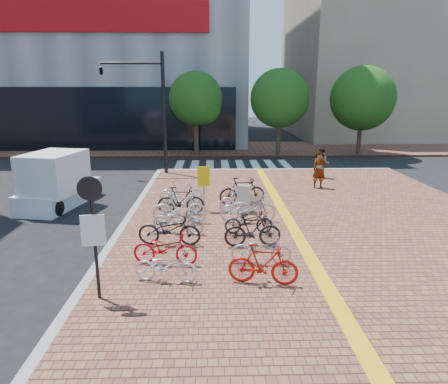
{
  "coord_description": "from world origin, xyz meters",
  "views": [
    {
      "loc": [
        -0.76,
        -11.67,
        4.83
      ],
      "look_at": [
        -0.39,
        2.02,
        1.3
      ],
      "focal_mm": 32.0,
      "sensor_mm": 36.0,
      "label": 1
    }
  ],
  "objects_px": {
    "bike_9": "(253,230)",
    "bike_2": "(169,229)",
    "bike_0": "(166,266)",
    "bike_4": "(180,208)",
    "bike_5": "(181,200)",
    "pedestrian_a": "(319,170)",
    "bike_12": "(240,200)",
    "pedestrian_b": "(322,163)",
    "box_truck": "(57,180)",
    "bike_3": "(178,220)",
    "yellow_sign": "(204,180)",
    "bike_1": "(165,248)",
    "bike_6": "(181,192)",
    "notice_sign": "(93,224)",
    "traffic_light_pole": "(135,91)",
    "bike_10": "(249,221)",
    "bike_13": "(242,191)",
    "bike_8": "(261,249)",
    "bike_11": "(248,208)",
    "utility_box": "(244,199)"
  },
  "relations": [
    {
      "from": "bike_9",
      "to": "bike_2",
      "type": "bearing_deg",
      "value": 82.05
    },
    {
      "from": "bike_0",
      "to": "bike_2",
      "type": "bearing_deg",
      "value": 12.54
    },
    {
      "from": "bike_4",
      "to": "bike_5",
      "type": "height_order",
      "value": "bike_4"
    },
    {
      "from": "bike_5",
      "to": "pedestrian_a",
      "type": "height_order",
      "value": "pedestrian_a"
    },
    {
      "from": "bike_12",
      "to": "pedestrian_b",
      "type": "xyz_separation_m",
      "value": [
        4.84,
        6.11,
        0.31
      ]
    },
    {
      "from": "bike_12",
      "to": "box_truck",
      "type": "bearing_deg",
      "value": 71.52
    },
    {
      "from": "bike_3",
      "to": "yellow_sign",
      "type": "relative_size",
      "value": 0.98
    },
    {
      "from": "bike_1",
      "to": "box_truck",
      "type": "bearing_deg",
      "value": 46.62
    },
    {
      "from": "pedestrian_b",
      "to": "yellow_sign",
      "type": "distance_m",
      "value": 8.55
    },
    {
      "from": "bike_6",
      "to": "pedestrian_b",
      "type": "bearing_deg",
      "value": -59.82
    },
    {
      "from": "bike_9",
      "to": "notice_sign",
      "type": "distance_m",
      "value": 5.07
    },
    {
      "from": "bike_9",
      "to": "traffic_light_pole",
      "type": "xyz_separation_m",
      "value": [
        -5.46,
        11.31,
        4.07
      ]
    },
    {
      "from": "pedestrian_b",
      "to": "box_truck",
      "type": "bearing_deg",
      "value": -135.46
    },
    {
      "from": "bike_0",
      "to": "pedestrian_b",
      "type": "bearing_deg",
      "value": -22.19
    },
    {
      "from": "bike_5",
      "to": "bike_10",
      "type": "height_order",
      "value": "bike_5"
    },
    {
      "from": "bike_12",
      "to": "yellow_sign",
      "type": "bearing_deg",
      "value": 72.93
    },
    {
      "from": "bike_6",
      "to": "bike_12",
      "type": "distance_m",
      "value": 2.62
    },
    {
      "from": "bike_10",
      "to": "pedestrian_b",
      "type": "relative_size",
      "value": 0.99
    },
    {
      "from": "bike_4",
      "to": "bike_13",
      "type": "bearing_deg",
      "value": -47.59
    },
    {
      "from": "bike_8",
      "to": "pedestrian_a",
      "type": "relative_size",
      "value": 0.93
    },
    {
      "from": "bike_9",
      "to": "bike_1",
      "type": "bearing_deg",
      "value": 112.64
    },
    {
      "from": "bike_1",
      "to": "bike_5",
      "type": "height_order",
      "value": "bike_5"
    },
    {
      "from": "bike_0",
      "to": "bike_11",
      "type": "xyz_separation_m",
      "value": [
        2.45,
        4.57,
        0.11
      ]
    },
    {
      "from": "bike_6",
      "to": "bike_9",
      "type": "height_order",
      "value": "bike_6"
    },
    {
      "from": "bike_13",
      "to": "pedestrian_a",
      "type": "xyz_separation_m",
      "value": [
        3.94,
        2.8,
        0.32
      ]
    },
    {
      "from": "bike_12",
      "to": "bike_13",
      "type": "bearing_deg",
      "value": -14.92
    },
    {
      "from": "bike_2",
      "to": "bike_10",
      "type": "distance_m",
      "value": 2.71
    },
    {
      "from": "bike_2",
      "to": "bike_9",
      "type": "distance_m",
      "value": 2.57
    },
    {
      "from": "bike_13",
      "to": "utility_box",
      "type": "height_order",
      "value": "bike_13"
    },
    {
      "from": "bike_2",
      "to": "bike_4",
      "type": "bearing_deg",
      "value": 0.72
    },
    {
      "from": "bike_4",
      "to": "utility_box",
      "type": "bearing_deg",
      "value": -63.46
    },
    {
      "from": "bike_8",
      "to": "pedestrian_b",
      "type": "xyz_separation_m",
      "value": [
        4.56,
        10.89,
        0.36
      ]
    },
    {
      "from": "bike_2",
      "to": "notice_sign",
      "type": "relative_size",
      "value": 0.67
    },
    {
      "from": "notice_sign",
      "to": "traffic_light_pole",
      "type": "distance_m",
      "value": 14.71
    },
    {
      "from": "bike_11",
      "to": "bike_12",
      "type": "relative_size",
      "value": 1.24
    },
    {
      "from": "bike_3",
      "to": "bike_10",
      "type": "xyz_separation_m",
      "value": [
        2.34,
        -0.06,
        -0.04
      ]
    },
    {
      "from": "bike_6",
      "to": "bike_8",
      "type": "bearing_deg",
      "value": -160.28
    },
    {
      "from": "bike_0",
      "to": "bike_9",
      "type": "bearing_deg",
      "value": -38.2
    },
    {
      "from": "bike_13",
      "to": "pedestrian_a",
      "type": "bearing_deg",
      "value": -63.52
    },
    {
      "from": "bike_13",
      "to": "yellow_sign",
      "type": "xyz_separation_m",
      "value": [
        -1.57,
        -0.81,
        0.66
      ]
    },
    {
      "from": "bike_6",
      "to": "bike_13",
      "type": "relative_size",
      "value": 0.93
    },
    {
      "from": "bike_8",
      "to": "utility_box",
      "type": "height_order",
      "value": "utility_box"
    },
    {
      "from": "bike_6",
      "to": "bike_9",
      "type": "xyz_separation_m",
      "value": [
        2.54,
        -4.62,
        -0.01
      ]
    },
    {
      "from": "bike_0",
      "to": "traffic_light_pole",
      "type": "relative_size",
      "value": 0.24
    },
    {
      "from": "box_truck",
      "to": "bike_3",
      "type": "bearing_deg",
      "value": -36.39
    },
    {
      "from": "bike_10",
      "to": "bike_13",
      "type": "distance_m",
      "value": 3.46
    },
    {
      "from": "bike_0",
      "to": "bike_3",
      "type": "relative_size",
      "value": 0.92
    },
    {
      "from": "bike_10",
      "to": "notice_sign",
      "type": "bearing_deg",
      "value": 135.57
    },
    {
      "from": "bike_11",
      "to": "bike_2",
      "type": "bearing_deg",
      "value": 125.19
    },
    {
      "from": "bike_6",
      "to": "bike_11",
      "type": "distance_m",
      "value": 3.47
    }
  ]
}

